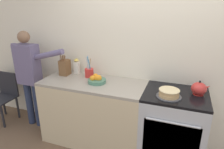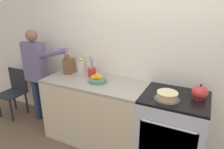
{
  "view_description": "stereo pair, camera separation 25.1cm",
  "coord_description": "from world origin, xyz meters",
  "views": [
    {
      "loc": [
        0.37,
        -1.93,
        1.92
      ],
      "look_at": [
        -0.44,
        0.29,
        1.07
      ],
      "focal_mm": 32.0,
      "sensor_mm": 36.0,
      "label": 1
    },
    {
      "loc": [
        0.61,
        -1.84,
        1.92
      ],
      "look_at": [
        -0.44,
        0.29,
        1.07
      ],
      "focal_mm": 32.0,
      "sensor_mm": 36.0,
      "label": 2
    }
  ],
  "objects": [
    {
      "name": "wall_back",
      "position": [
        0.0,
        0.66,
        1.3
      ],
      "size": [
        8.0,
        0.04,
        2.6
      ],
      "color": "silver",
      "rests_on": "ground_plane"
    },
    {
      "name": "counter_cabinet",
      "position": [
        -0.72,
        0.32,
        0.46
      ],
      "size": [
        1.41,
        0.64,
        0.92
      ],
      "color": "beige",
      "rests_on": "ground_plane"
    },
    {
      "name": "stove_range",
      "position": [
        0.35,
        0.32,
        0.46
      ],
      "size": [
        0.74,
        0.67,
        0.92
      ],
      "color": "#B7BABF",
      "rests_on": "ground_plane"
    },
    {
      "name": "layer_cake",
      "position": [
        0.28,
        0.2,
        0.96
      ],
      "size": [
        0.28,
        0.28,
        0.09
      ],
      "color": "#4C4C51",
      "rests_on": "stove_range"
    },
    {
      "name": "tea_kettle",
      "position": [
        0.59,
        0.39,
        0.99
      ],
      "size": [
        0.21,
        0.17,
        0.17
      ],
      "color": "red",
      "rests_on": "stove_range"
    },
    {
      "name": "knife_block",
      "position": [
        -1.23,
        0.44,
        1.03
      ],
      "size": [
        0.12,
        0.15,
        0.3
      ],
      "color": "brown",
      "rests_on": "counter_cabinet"
    },
    {
      "name": "utensil_crock",
      "position": [
        -0.85,
        0.48,
        0.99
      ],
      "size": [
        0.12,
        0.12,
        0.32
      ],
      "color": "red",
      "rests_on": "counter_cabinet"
    },
    {
      "name": "fruit_bowl",
      "position": [
        -0.66,
        0.31,
        0.96
      ],
      "size": [
        0.24,
        0.24,
        0.11
      ],
      "color": "#4C7F66",
      "rests_on": "counter_cabinet"
    },
    {
      "name": "milk_carton",
      "position": [
        -1.09,
        0.55,
        1.03
      ],
      "size": [
        0.07,
        0.07,
        0.24
      ],
      "color": "white",
      "rests_on": "counter_cabinet"
    },
    {
      "name": "person_baker",
      "position": [
        -1.81,
        0.34,
        0.92
      ],
      "size": [
        0.9,
        0.2,
        1.54
      ],
      "rotation": [
        0.0,
        0.0,
        0.07
      ],
      "color": "#283351",
      "rests_on": "ground_plane"
    },
    {
      "name": "dining_chair",
      "position": [
        -2.39,
        0.32,
        0.47
      ],
      "size": [
        0.4,
        0.4,
        0.82
      ],
      "rotation": [
        0.0,
        0.0,
        0.46
      ],
      "color": "#232328",
      "rests_on": "ground_plane"
    }
  ]
}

